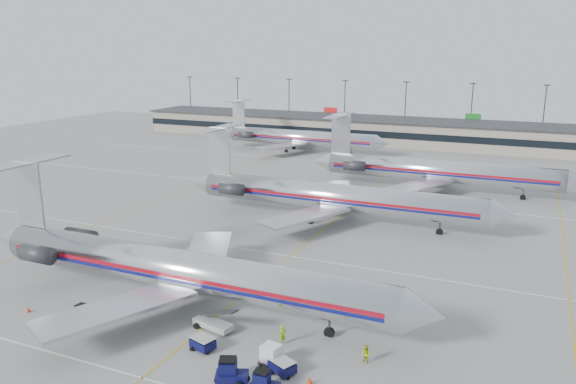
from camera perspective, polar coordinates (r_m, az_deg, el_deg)
The scene contains 19 objects.
ground at distance 59.11m, azimuth -3.64°, elevation -9.69°, with size 260.00×260.00×0.00m, color gray.
apron_markings at distance 67.45m, azimuth 0.29°, elevation -6.54°, with size 160.00×0.15×0.02m, color silver.
terminal at distance 149.40m, azimuth 13.95°, elevation 5.86°, with size 162.00×17.00×6.25m.
light_mast_row at distance 162.51m, azimuth 14.96°, elevation 8.38°, with size 163.60×0.40×15.28m.
jet_foreground at distance 55.08m, azimuth -11.35°, elevation -7.62°, with size 48.78×28.72×12.77m.
jet_second_row at distance 80.28m, azimuth 4.33°, elevation -0.41°, with size 48.34×28.47×12.65m.
jet_third_row at distance 100.32m, azimuth 14.66°, elevation 2.15°, with size 46.50×28.60×12.71m.
jet_back_row at distance 135.58m, azimuth 0.99°, elevation 5.57°, with size 43.39×26.69×11.86m.
tug_left at distance 55.00m, azimuth -20.02°, elevation -11.62°, with size 2.13×1.18×1.68m.
tug_center at distance 43.67m, azimuth -5.90°, elevation -17.74°, with size 2.68×2.04×1.95m.
tug_right at distance 42.61m, azimuth -2.48°, elevation -18.76°, with size 2.13×1.18×1.67m.
cart_inner at distance 44.69m, azimuth -0.60°, elevation -17.29°, with size 2.33×2.02×1.11m.
cart_outer at distance 48.21m, azimuth -8.66°, elevation -14.94°, with size 2.23×1.83×1.10m.
uld_container at distance 45.53m, azimuth -1.72°, elevation -16.24°, with size 1.87×1.66×1.72m.
belt_loader at distance 51.15m, azimuth -7.54°, elevation -13.01°, with size 4.66×2.18×2.39m.
ramp_worker_near at distance 48.37m, azimuth -0.54°, elevation -14.30°, with size 0.62×0.41×1.70m, color #8AC512.
ramp_worker_far at distance 46.20m, azimuth 7.91°, elevation -16.03°, with size 0.75×0.58×1.54m, color #AFBF12.
cone_right at distance 43.63m, azimuth 2.21°, elevation -18.59°, with size 0.46×0.46×0.62m, color red.
cone_left at distance 59.15m, azimuth -24.88°, elevation -10.77°, with size 0.40×0.40×0.54m, color red.
Camera 1 is at (25.14, -47.82, 24.00)m, focal length 35.00 mm.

